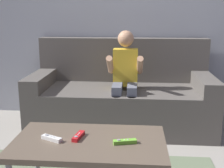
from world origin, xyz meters
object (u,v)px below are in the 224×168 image
object	(u,v)px
couch	(121,97)
person_seated_on_couch	(125,76)
game_remote_lime_center	(125,142)
game_remote_red_near_edge	(78,136)
game_remote_white_far_corner	(52,138)
coffee_table	(89,146)

from	to	relation	value
couch	person_seated_on_couch	distance (m)	0.33
person_seated_on_couch	game_remote_lime_center	size ratio (longest dim) A/B	6.92
game_remote_red_near_edge	game_remote_white_far_corner	distance (m)	0.16
coffee_table	game_remote_lime_center	size ratio (longest dim) A/B	6.47
person_seated_on_couch	game_remote_lime_center	xyz separation A→B (m)	(0.04, -1.15, -0.15)
person_seated_on_couch	coffee_table	bearing A→B (deg)	-98.98
couch	game_remote_red_near_edge	distance (m)	1.30
person_seated_on_couch	coffee_table	size ratio (longest dim) A/B	1.07
coffee_table	game_remote_white_far_corner	xyz separation A→B (m)	(-0.23, -0.02, 0.05)
couch	coffee_table	distance (m)	1.31
coffee_table	game_remote_white_far_corner	bearing A→B (deg)	-175.56
person_seated_on_couch	couch	bearing A→B (deg)	102.77
couch	coffee_table	bearing A→B (deg)	-95.89
game_remote_red_near_edge	game_remote_lime_center	world-z (taller)	same
game_remote_red_near_edge	game_remote_lime_center	bearing A→B (deg)	-11.24
coffee_table	couch	bearing A→B (deg)	84.11
couch	game_remote_red_near_edge	world-z (taller)	couch
person_seated_on_couch	game_remote_white_far_corner	world-z (taller)	person_seated_on_couch
coffee_table	game_remote_lime_center	distance (m)	0.23
person_seated_on_couch	game_remote_lime_center	world-z (taller)	person_seated_on_couch
couch	game_remote_red_near_edge	xyz separation A→B (m)	(-0.21, -1.28, 0.11)
game_remote_red_near_edge	person_seated_on_couch	bearing A→B (deg)	77.19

